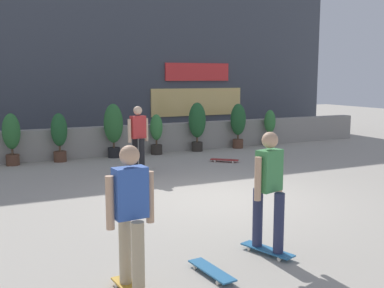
{
  "coord_description": "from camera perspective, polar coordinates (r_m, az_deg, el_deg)",
  "views": [
    {
      "loc": [
        -4.53,
        -7.93,
        2.42
      ],
      "look_at": [
        0.0,
        1.5,
        0.9
      ],
      "focal_mm": 43.55,
      "sensor_mm": 36.0,
      "label": 1
    }
  ],
  "objects": [
    {
      "name": "ground_plane",
      "position": [
        9.45,
        3.97,
        -6.6
      ],
      "size": [
        48.0,
        48.0,
        0.0
      ],
      "primitive_type": "plane",
      "color": "#A8A093"
    },
    {
      "name": "planter_wall",
      "position": [
        14.78,
        -7.57,
        0.54
      ],
      "size": [
        18.0,
        0.4,
        0.9
      ],
      "primitive_type": "cube",
      "color": "gray",
      "rests_on": "ground"
    },
    {
      "name": "building_backdrop",
      "position": [
        18.51,
        -11.65,
        10.67
      ],
      "size": [
        20.0,
        2.08,
        6.5
      ],
      "color": "#424751",
      "rests_on": "ground"
    },
    {
      "name": "potted_plant_1",
      "position": [
        13.61,
        -21.24,
        0.97
      ],
      "size": [
        0.48,
        0.48,
        1.43
      ],
      "color": "brown",
      "rests_on": "ground"
    },
    {
      "name": "potted_plant_2",
      "position": [
        13.77,
        -15.95,
        1.17
      ],
      "size": [
        0.46,
        0.46,
        1.39
      ],
      "color": "brown",
      "rests_on": "ground"
    },
    {
      "name": "potted_plant_3",
      "position": [
        14.1,
        -9.6,
        2.18
      ],
      "size": [
        0.57,
        0.57,
        1.62
      ],
      "color": "black",
      "rests_on": "ground"
    },
    {
      "name": "potted_plant_4",
      "position": [
        14.57,
        -4.38,
        1.41
      ],
      "size": [
        0.4,
        0.4,
        1.26
      ],
      "color": "#2D2823",
      "rests_on": "ground"
    },
    {
      "name": "potted_plant_5",
      "position": [
        15.11,
        0.64,
        2.62
      ],
      "size": [
        0.56,
        0.56,
        1.59
      ],
      "color": "#2D2823",
      "rests_on": "ground"
    },
    {
      "name": "potted_plant_6",
      "position": [
        15.86,
        5.67,
        2.66
      ],
      "size": [
        0.52,
        0.52,
        1.51
      ],
      "color": "brown",
      "rests_on": "ground"
    },
    {
      "name": "potted_plant_7",
      "position": [
        16.59,
        9.51,
        2.17
      ],
      "size": [
        0.4,
        0.4,
        1.26
      ],
      "color": "#2D2823",
      "rests_on": "ground"
    },
    {
      "name": "skater_far_right",
      "position": [
        6.37,
        9.38,
        -5.28
      ],
      "size": [
        0.54,
        0.82,
        1.7
      ],
      "color": "#266699",
      "rests_on": "ground"
    },
    {
      "name": "skater_by_wall_right",
      "position": [
        5.16,
        -7.52,
        -8.45
      ],
      "size": [
        0.56,
        0.81,
        1.7
      ],
      "color": "#BF8C26",
      "rests_on": "ground"
    },
    {
      "name": "skater_foreground",
      "position": [
        11.67,
        -6.61,
        0.93
      ],
      "size": [
        0.55,
        0.82,
        1.7
      ],
      "color": "#266699",
      "rests_on": "ground"
    },
    {
      "name": "skateboard_near_camera",
      "position": [
        5.92,
        2.4,
        -15.23
      ],
      "size": [
        0.27,
        0.82,
        0.08
      ],
      "color": "#266699",
      "rests_on": "ground"
    },
    {
      "name": "skateboard_aside",
      "position": [
        13.32,
        3.99,
        -1.95
      ],
      "size": [
        0.74,
        0.67,
        0.08
      ],
      "color": "maroon",
      "rests_on": "ground"
    }
  ]
}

